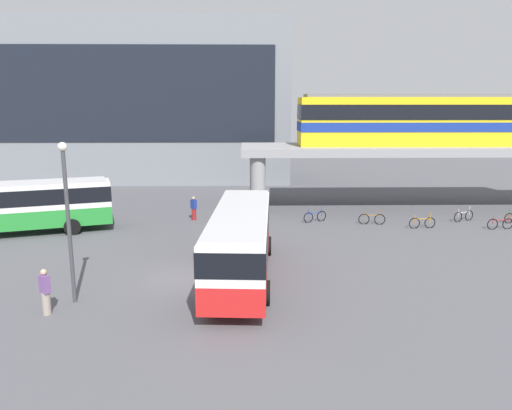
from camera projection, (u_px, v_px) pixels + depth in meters
The scene contains 14 objects.
ground_plane at pixel (207, 226), 32.49m from camera, with size 120.00×120.00×0.00m, color #515156.
station_building at pixel (138, 103), 51.60m from camera, with size 31.44×11.16×16.01m.
elevated_platform at pixel (427, 154), 37.53m from camera, with size 28.44×6.15×4.80m.
train at pixel (437, 119), 37.00m from camera, with size 20.96×2.96×3.84m.
bus_main at pixel (241, 236), 22.54m from camera, with size 3.21×11.17×3.22m.
bus_secondary at pixel (17, 203), 30.07m from camera, with size 11.29×5.80×3.22m.
bicycle_silver at pixel (464, 216), 33.70m from camera, with size 1.66×0.79×1.04m.
bicycle_orange at pixel (422, 223), 31.81m from camera, with size 1.79×0.22×1.04m.
bicycle_brown at pixel (372, 219), 32.83m from camera, with size 1.79×0.24×1.04m.
bicycle_red at pixel (500, 224), 31.55m from camera, with size 1.79×0.22×1.04m.
bicycle_blue at pixel (315, 217), 33.52m from camera, with size 1.66×0.78×1.04m.
pedestrian_waiting_near_stop at pixel (45, 293), 18.76m from camera, with size 0.48×0.45×1.83m.
pedestrian_walking_across at pixel (194, 209), 33.99m from camera, with size 0.47×0.46×1.65m.
lamp_post at pixel (68, 211), 19.33m from camera, with size 0.36×0.36×6.54m.
Camera 1 is at (2.60, -21.57, 8.04)m, focal length 34.34 mm.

